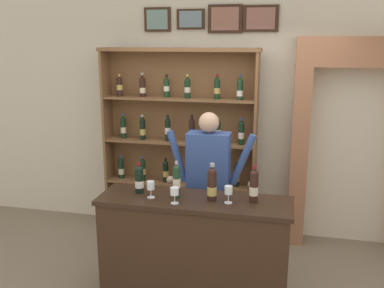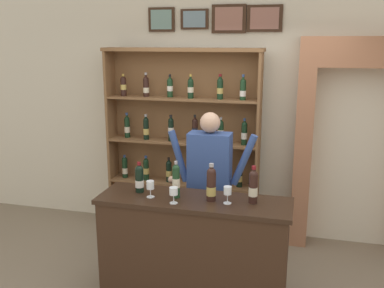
{
  "view_description": "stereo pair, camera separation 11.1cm",
  "coord_description": "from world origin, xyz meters",
  "px_view_note": "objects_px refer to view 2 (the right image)",
  "views": [
    {
      "loc": [
        0.64,
        -3.39,
        2.33
      ],
      "look_at": [
        -0.18,
        0.18,
        1.43
      ],
      "focal_mm": 39.88,
      "sensor_mm": 36.0,
      "label": 1
    },
    {
      "loc": [
        0.74,
        -3.37,
        2.33
      ],
      "look_at": [
        -0.18,
        0.18,
        1.43
      ],
      "focal_mm": 39.88,
      "sensor_mm": 36.0,
      "label": 2
    }
  ],
  "objects_px": {
    "wine_shelf": "(183,140)",
    "tasting_bottle_grappa": "(211,184)",
    "shopkeeper": "(210,175)",
    "tasting_counter": "(194,251)",
    "wine_glass_left": "(174,192)",
    "wine_glass_center": "(228,192)",
    "tasting_bottle_rosso": "(253,186)",
    "tasting_bottle_chianti": "(139,179)",
    "wine_glass_right": "(150,186)",
    "tasting_bottle_bianco": "(176,180)"
  },
  "relations": [
    {
      "from": "tasting_bottle_bianco",
      "to": "wine_glass_left",
      "type": "height_order",
      "value": "tasting_bottle_bianco"
    },
    {
      "from": "shopkeeper",
      "to": "tasting_bottle_rosso",
      "type": "xyz_separation_m",
      "value": [
        0.49,
        -0.56,
        0.12
      ]
    },
    {
      "from": "wine_shelf",
      "to": "tasting_bottle_grappa",
      "type": "relative_size",
      "value": 6.79
    },
    {
      "from": "shopkeeper",
      "to": "wine_glass_right",
      "type": "bearing_deg",
      "value": -120.8
    },
    {
      "from": "wine_glass_center",
      "to": "wine_glass_left",
      "type": "xyz_separation_m",
      "value": [
        -0.44,
        -0.11,
        -0.01
      ]
    },
    {
      "from": "wine_shelf",
      "to": "wine_glass_center",
      "type": "distance_m",
      "value": 1.61
    },
    {
      "from": "tasting_counter",
      "to": "wine_glass_right",
      "type": "height_order",
      "value": "wine_glass_right"
    },
    {
      "from": "wine_shelf",
      "to": "wine_glass_left",
      "type": "relative_size",
      "value": 15.93
    },
    {
      "from": "tasting_bottle_bianco",
      "to": "wine_glass_right",
      "type": "bearing_deg",
      "value": -166.15
    },
    {
      "from": "wine_shelf",
      "to": "shopkeeper",
      "type": "relative_size",
      "value": 1.36
    },
    {
      "from": "tasting_counter",
      "to": "tasting_bottle_chianti",
      "type": "distance_m",
      "value": 0.81
    },
    {
      "from": "shopkeeper",
      "to": "tasting_bottle_grappa",
      "type": "relative_size",
      "value": 5.0
    },
    {
      "from": "shopkeeper",
      "to": "wine_shelf",
      "type": "bearing_deg",
      "value": 122.58
    },
    {
      "from": "wine_shelf",
      "to": "shopkeeper",
      "type": "distance_m",
      "value": 0.93
    },
    {
      "from": "tasting_bottle_grappa",
      "to": "tasting_bottle_rosso",
      "type": "xyz_separation_m",
      "value": [
        0.35,
        0.04,
        -0.0
      ]
    },
    {
      "from": "shopkeeper",
      "to": "tasting_bottle_chianti",
      "type": "bearing_deg",
      "value": -133.88
    },
    {
      "from": "tasting_bottle_rosso",
      "to": "tasting_counter",
      "type": "bearing_deg",
      "value": -175.34
    },
    {
      "from": "wine_glass_right",
      "to": "tasting_bottle_chianti",
      "type": "bearing_deg",
      "value": 144.24
    },
    {
      "from": "tasting_bottle_bianco",
      "to": "wine_glass_right",
      "type": "height_order",
      "value": "tasting_bottle_bianco"
    },
    {
      "from": "tasting_counter",
      "to": "tasting_bottle_grappa",
      "type": "distance_m",
      "value": 0.66
    },
    {
      "from": "shopkeeper",
      "to": "wine_glass_right",
      "type": "height_order",
      "value": "shopkeeper"
    },
    {
      "from": "tasting_counter",
      "to": "tasting_bottle_grappa",
      "type": "xyz_separation_m",
      "value": [
        0.15,
        -0.0,
        0.64
      ]
    },
    {
      "from": "wine_shelf",
      "to": "tasting_bottle_grappa",
      "type": "distance_m",
      "value": 1.52
    },
    {
      "from": "tasting_bottle_bianco",
      "to": "tasting_bottle_grappa",
      "type": "xyz_separation_m",
      "value": [
        0.31,
        -0.0,
        -0.01
      ]
    },
    {
      "from": "wine_shelf",
      "to": "tasting_bottle_chianti",
      "type": "distance_m",
      "value": 1.33
    },
    {
      "from": "tasting_bottle_rosso",
      "to": "wine_glass_center",
      "type": "xyz_separation_m",
      "value": [
        -0.21,
        -0.07,
        -0.04
      ]
    },
    {
      "from": "wine_shelf",
      "to": "tasting_bottle_grappa",
      "type": "xyz_separation_m",
      "value": [
        0.64,
        -1.37,
        -0.03
      ]
    },
    {
      "from": "tasting_bottle_chianti",
      "to": "wine_glass_right",
      "type": "relative_size",
      "value": 1.88
    },
    {
      "from": "wine_glass_right",
      "to": "wine_shelf",
      "type": "bearing_deg",
      "value": 94.3
    },
    {
      "from": "tasting_bottle_chianti",
      "to": "wine_glass_center",
      "type": "bearing_deg",
      "value": -5.38
    },
    {
      "from": "shopkeeper",
      "to": "wine_glass_right",
      "type": "distance_m",
      "value": 0.76
    },
    {
      "from": "shopkeeper",
      "to": "tasting_counter",
      "type": "bearing_deg",
      "value": -91.04
    },
    {
      "from": "tasting_counter",
      "to": "tasting_bottle_chianti",
      "type": "xyz_separation_m",
      "value": [
        -0.52,
        0.05,
        0.62
      ]
    },
    {
      "from": "tasting_bottle_bianco",
      "to": "wine_glass_left",
      "type": "distance_m",
      "value": 0.15
    },
    {
      "from": "shopkeeper",
      "to": "tasting_bottle_rosso",
      "type": "distance_m",
      "value": 0.75
    },
    {
      "from": "wine_glass_center",
      "to": "wine_glass_left",
      "type": "distance_m",
      "value": 0.45
    },
    {
      "from": "wine_shelf",
      "to": "tasting_bottle_bianco",
      "type": "distance_m",
      "value": 1.41
    },
    {
      "from": "tasting_counter",
      "to": "tasting_bottle_rosso",
      "type": "xyz_separation_m",
      "value": [
        0.51,
        0.04,
        0.64
      ]
    },
    {
      "from": "wine_glass_right",
      "to": "wine_glass_left",
      "type": "bearing_deg",
      "value": -20.07
    },
    {
      "from": "shopkeeper",
      "to": "tasting_bottle_bianco",
      "type": "relative_size",
      "value": 5.02
    },
    {
      "from": "tasting_bottle_grappa",
      "to": "wine_glass_center",
      "type": "distance_m",
      "value": 0.16
    },
    {
      "from": "wine_glass_right",
      "to": "shopkeeper",
      "type": "bearing_deg",
      "value": 59.2
    },
    {
      "from": "tasting_bottle_chianti",
      "to": "wine_glass_center",
      "type": "height_order",
      "value": "tasting_bottle_chianti"
    },
    {
      "from": "tasting_bottle_bianco",
      "to": "wine_glass_right",
      "type": "relative_size",
      "value": 2.21
    },
    {
      "from": "wine_glass_left",
      "to": "tasting_bottle_chianti",
      "type": "bearing_deg",
      "value": 153.58
    },
    {
      "from": "tasting_bottle_chianti",
      "to": "wine_shelf",
      "type": "bearing_deg",
      "value": 88.55
    },
    {
      "from": "tasting_counter",
      "to": "tasting_bottle_chianti",
      "type": "bearing_deg",
      "value": 174.74
    },
    {
      "from": "wine_glass_right",
      "to": "wine_glass_left",
      "type": "height_order",
      "value": "wine_glass_right"
    },
    {
      "from": "shopkeeper",
      "to": "wine_glass_left",
      "type": "distance_m",
      "value": 0.76
    },
    {
      "from": "tasting_counter",
      "to": "tasting_bottle_chianti",
      "type": "relative_size",
      "value": 6.0
    }
  ]
}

